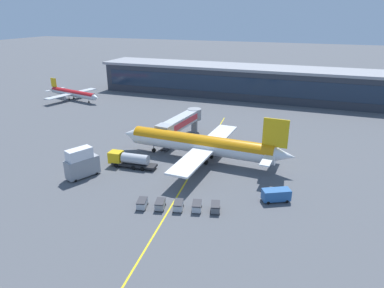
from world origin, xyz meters
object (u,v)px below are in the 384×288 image
crew_van (276,195)px  baggage_cart_0 (142,203)px  baggage_cart_1 (160,204)px  baggage_cart_3 (197,206)px  catering_lift (82,163)px  baggage_cart_4 (215,207)px  commuter_jet_far (73,93)px  main_airliner (202,144)px  fuel_tanker (129,160)px  baggage_cart_2 (178,205)px

crew_van → baggage_cart_0: bearing=-154.5°
baggage_cart_1 → baggage_cart_3: bearing=14.6°
catering_lift → baggage_cart_4: bearing=-6.4°
crew_van → baggage_cart_3: (-12.27, -7.87, -0.53)m
commuter_jet_far → catering_lift: bearing=-50.5°
baggage_cart_1 → baggage_cart_4: (9.29, 2.42, 0.00)m
main_airliner → fuel_tanker: size_ratio=3.80×
baggage_cart_4 → baggage_cart_1: bearing=-165.4°
commuter_jet_far → baggage_cart_1: bearing=-42.7°
catering_lift → baggage_cart_1: bearing=-15.7°
baggage_cart_4 → commuter_jet_far: commuter_jet_far is taller
fuel_tanker → baggage_cart_4: (23.01, -10.98, -0.96)m
catering_lift → baggage_cart_2: (23.47, -4.93, -2.28)m
baggage_cart_2 → baggage_cart_0: bearing=-165.4°
baggage_cart_2 → fuel_tanker: bearing=143.2°
crew_van → commuter_jet_far: bearing=148.7°
fuel_tanker → commuter_jet_far: bearing=137.7°
baggage_cart_3 → baggage_cart_2: bearing=-165.4°
main_airliner → commuter_jet_far: 76.11m
main_airliner → baggage_cart_1: 22.59m
crew_van → baggage_cart_1: (-18.46, -9.48, -0.53)m
main_airliner → baggage_cart_2: 22.01m
baggage_cart_0 → baggage_cart_2: (6.19, 1.61, 0.00)m
baggage_cart_2 → baggage_cart_4: 6.40m
fuel_tanker → baggage_cart_1: size_ratio=3.71×
fuel_tanker → catering_lift: size_ratio=1.51×
baggage_cart_3 → commuter_jet_far: (-71.89, 59.11, 1.90)m
baggage_cart_0 → baggage_cart_1: same height
catering_lift → baggage_cart_3: bearing=-8.8°
crew_van → baggage_cart_3: size_ratio=1.83×
fuel_tanker → baggage_cart_0: (10.62, -14.21, -0.96)m
baggage_cart_0 → baggage_cart_2: 6.40m
catering_lift → baggage_cart_1: catering_lift is taller
fuel_tanker → baggage_cart_0: bearing=-53.2°
crew_van → baggage_cart_1: size_ratio=1.83×
baggage_cart_0 → baggage_cart_4: same height
main_airliner → baggage_cart_3: 21.89m
main_airliner → catering_lift: (-20.39, -16.63, -0.89)m
baggage_cart_2 → baggage_cart_4: size_ratio=1.00×
main_airliner → baggage_cart_2: main_airliner is taller
baggage_cart_4 → baggage_cart_0: bearing=-165.4°
baggage_cart_0 → baggage_cart_3: bearing=14.6°
crew_van → baggage_cart_4: size_ratio=1.83×
crew_van → commuter_jet_far: commuter_jet_far is taller
main_airliner → crew_van: bearing=-35.0°
crew_van → baggage_cart_2: size_ratio=1.83×
crew_van → commuter_jet_far: size_ratio=0.19×
baggage_cart_4 → fuel_tanker: bearing=154.5°
baggage_cart_1 → commuter_jet_far: bearing=137.3°
baggage_cart_0 → baggage_cart_3: size_ratio=1.00×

